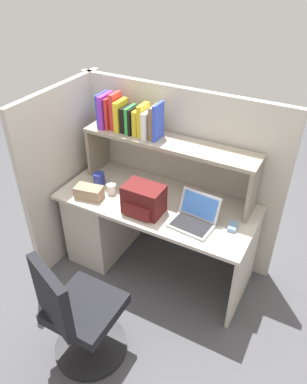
{
  "coord_description": "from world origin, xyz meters",
  "views": [
    {
      "loc": [
        1.13,
        -2.13,
        2.49
      ],
      "look_at": [
        0.0,
        -0.05,
        0.85
      ],
      "focal_mm": 34.83,
      "sensor_mm": 36.0,
      "label": 1
    }
  ],
  "objects_px": {
    "snack_canister": "(99,179)",
    "paper_cup": "(111,189)",
    "office_chair": "(79,318)",
    "tissue_box": "(89,192)",
    "computer_mouse": "(233,227)",
    "backpack": "(143,200)",
    "laptop": "(194,218)"
  },
  "relations": [
    {
      "from": "snack_canister",
      "to": "paper_cup",
      "type": "bearing_deg",
      "value": -21.9
    },
    {
      "from": "paper_cup",
      "to": "office_chair",
      "type": "xyz_separation_m",
      "value": [
        0.33,
        -0.93,
        -0.38
      ]
    },
    {
      "from": "paper_cup",
      "to": "snack_canister",
      "type": "bearing_deg",
      "value": 158.1
    },
    {
      "from": "computer_mouse",
      "to": "snack_canister",
      "type": "xyz_separation_m",
      "value": [
        -1.2,
        0.03,
        0.04
      ]
    },
    {
      "from": "laptop",
      "to": "office_chair",
      "type": "bearing_deg",
      "value": -115.42
    },
    {
      "from": "backpack",
      "to": "office_chair",
      "type": "height_order",
      "value": "backpack"
    },
    {
      "from": "tissue_box",
      "to": "snack_canister",
      "type": "relative_size",
      "value": 2.14
    },
    {
      "from": "tissue_box",
      "to": "snack_canister",
      "type": "distance_m",
      "value": 0.21
    },
    {
      "from": "laptop",
      "to": "tissue_box",
      "type": "xyz_separation_m",
      "value": [
        -0.88,
        -0.1,
        -0.0
      ]
    },
    {
      "from": "paper_cup",
      "to": "office_chair",
      "type": "height_order",
      "value": "office_chair"
    },
    {
      "from": "computer_mouse",
      "to": "office_chair",
      "type": "relative_size",
      "value": 0.11
    },
    {
      "from": "computer_mouse",
      "to": "tissue_box",
      "type": "height_order",
      "value": "tissue_box"
    },
    {
      "from": "paper_cup",
      "to": "office_chair",
      "type": "bearing_deg",
      "value": -70.31
    },
    {
      "from": "backpack",
      "to": "office_chair",
      "type": "relative_size",
      "value": 0.32
    },
    {
      "from": "snack_canister",
      "to": "office_chair",
      "type": "bearing_deg",
      "value": -63.18
    },
    {
      "from": "paper_cup",
      "to": "tissue_box",
      "type": "height_order",
      "value": "tissue_box"
    },
    {
      "from": "office_chair",
      "to": "snack_canister",
      "type": "bearing_deg",
      "value": -41.35
    },
    {
      "from": "backpack",
      "to": "computer_mouse",
      "type": "distance_m",
      "value": 0.69
    },
    {
      "from": "backpack",
      "to": "office_chair",
      "type": "bearing_deg",
      "value": -91.59
    },
    {
      "from": "paper_cup",
      "to": "backpack",
      "type": "bearing_deg",
      "value": -14.15
    },
    {
      "from": "backpack",
      "to": "paper_cup",
      "type": "distance_m",
      "value": 0.37
    },
    {
      "from": "laptop",
      "to": "tissue_box",
      "type": "relative_size",
      "value": 1.51
    },
    {
      "from": "snack_canister",
      "to": "office_chair",
      "type": "xyz_separation_m",
      "value": [
        0.5,
        -0.99,
        -0.39
      ]
    },
    {
      "from": "backpack",
      "to": "tissue_box",
      "type": "height_order",
      "value": "backpack"
    },
    {
      "from": "computer_mouse",
      "to": "backpack",
      "type": "bearing_deg",
      "value": -175.94
    },
    {
      "from": "tissue_box",
      "to": "snack_canister",
      "type": "bearing_deg",
      "value": 92.44
    },
    {
      "from": "laptop",
      "to": "computer_mouse",
      "type": "distance_m",
      "value": 0.28
    },
    {
      "from": "laptop",
      "to": "paper_cup",
      "type": "height_order",
      "value": "laptop"
    },
    {
      "from": "office_chair",
      "to": "backpack",
      "type": "bearing_deg",
      "value": -69.76
    },
    {
      "from": "paper_cup",
      "to": "office_chair",
      "type": "relative_size",
      "value": 0.09
    },
    {
      "from": "snack_canister",
      "to": "office_chair",
      "type": "relative_size",
      "value": 0.11
    },
    {
      "from": "paper_cup",
      "to": "tissue_box",
      "type": "relative_size",
      "value": 0.39
    }
  ]
}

